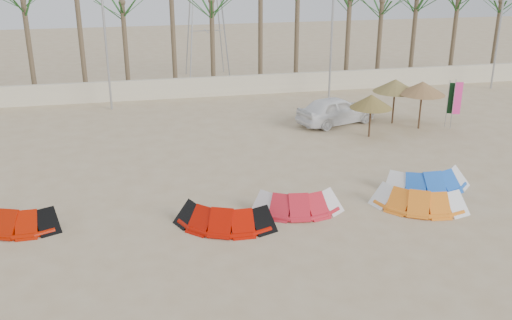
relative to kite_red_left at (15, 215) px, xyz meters
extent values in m
plane|color=tan|center=(9.04, -4.69, -0.42)|extent=(120.00, 120.00, 0.00)
cube|color=beige|center=(9.04, 17.31, 0.23)|extent=(60.00, 0.30, 1.30)
cylinder|color=brown|center=(5.04, 18.81, 2.83)|extent=(0.32, 0.32, 6.50)
cylinder|color=brown|center=(15.04, 18.81, 2.83)|extent=(0.32, 0.32, 6.50)
cylinder|color=brown|center=(25.04, 18.81, 2.83)|extent=(0.32, 0.32, 6.50)
cylinder|color=#A5A8AD|center=(3.04, 15.31, 5.08)|extent=(0.14, 0.14, 11.00)
cylinder|color=#A5A8AD|center=(17.04, 15.31, 5.08)|extent=(0.14, 0.14, 11.00)
cylinder|color=#A5A8AD|center=(29.04, 15.31, 5.08)|extent=(0.14, 0.14, 11.00)
cylinder|color=#A51400|center=(0.00, -0.31, -0.32)|extent=(2.81, 1.21, 0.20)
cube|color=black|center=(1.32, -0.21, -0.17)|extent=(0.95, 1.24, 0.40)
cylinder|color=#AF0C00|center=(7.24, -1.71, -0.32)|extent=(3.06, 1.43, 0.20)
cube|color=black|center=(5.78, -1.61, -0.17)|extent=(0.98, 1.25, 0.40)
cube|color=black|center=(8.69, -1.61, -0.17)|extent=(0.98, 1.25, 0.40)
cylinder|color=red|center=(10.09, -1.11, -0.32)|extent=(3.00, 0.60, 0.20)
cube|color=white|center=(8.74, -1.01, -0.17)|extent=(0.74, 1.17, 0.40)
cube|color=white|center=(11.44, -1.01, -0.17)|extent=(0.74, 1.17, 0.40)
cylinder|color=orange|center=(14.65, -1.79, -0.32)|extent=(2.86, 1.69, 0.20)
cube|color=white|center=(13.23, -1.69, -0.17)|extent=(1.06, 1.25, 0.40)
cube|color=white|center=(16.07, -1.69, -0.17)|extent=(1.06, 1.25, 0.40)
cylinder|color=blue|center=(15.93, -0.11, -0.32)|extent=(3.26, 0.24, 0.20)
cube|color=white|center=(14.46, -0.01, -0.17)|extent=(0.61, 1.11, 0.40)
cube|color=white|center=(17.40, -0.01, -0.17)|extent=(0.61, 1.11, 0.40)
cylinder|color=#4C331E|center=(16.32, 6.89, 0.66)|extent=(0.10, 0.10, 2.16)
cone|color=olive|center=(16.32, 6.89, 1.49)|extent=(2.21, 2.21, 0.70)
cylinder|color=#4C331E|center=(19.56, 7.69, 0.84)|extent=(0.10, 0.10, 2.51)
cone|color=#A07445|center=(19.56, 7.69, 1.85)|extent=(2.47, 2.47, 0.70)
cylinder|color=#4C331E|center=(18.57, 8.90, 0.79)|extent=(0.10, 0.10, 2.42)
cone|color=olive|center=(18.57, 8.90, 1.75)|extent=(2.45, 2.45, 0.70)
cylinder|color=#A5A8AD|center=(21.28, 7.33, 0.94)|extent=(0.04, 0.04, 2.72)
cube|color=#FE3499|center=(21.50, 7.33, 1.27)|extent=(0.42, 0.10, 1.77)
cylinder|color=#A5A8AD|center=(21.12, 7.65, 0.89)|extent=(0.04, 0.04, 2.62)
cube|color=black|center=(21.34, 7.65, 1.21)|extent=(0.40, 0.18, 1.71)
imported|color=white|center=(15.40, 9.49, 0.37)|extent=(4.95, 3.22, 1.57)
camera|label=1|loc=(4.47, -19.62, 8.87)|focal=40.00mm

